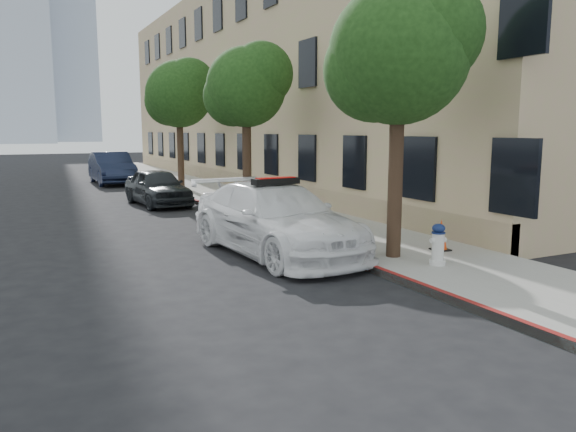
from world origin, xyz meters
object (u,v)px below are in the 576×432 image
Objects in this scene: parked_car_far at (112,168)px; traffic_cone at (441,235)px; parked_car_mid at (158,187)px; fire_hydrant at (438,245)px; police_car at (276,219)px.

parked_car_far is 7.21× the size of traffic_cone.
parked_car_mid is at bearing -89.65° from parked_car_far.
parked_car_far is at bearing 99.93° from traffic_cone.
fire_hydrant is at bearing -83.39° from parked_car_far.
police_car is at bearing 148.34° from traffic_cone.
parked_car_far is (-0.53, 18.79, 0.03)m from police_car.
parked_car_mid is 12.56m from fire_hydrant.
fire_hydrant is 1.18× the size of traffic_cone.
parked_car_mid is at bearing 87.82° from police_car.
fire_hydrant is at bearing -133.90° from traffic_cone.
parked_car_far is 21.01m from traffic_cone.
parked_car_mid is 5.80× the size of traffic_cone.
parked_car_mid reaches higher than fire_hydrant.
police_car is 1.40× the size of parked_car_mid.
police_car is 9.39m from parked_car_mid.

